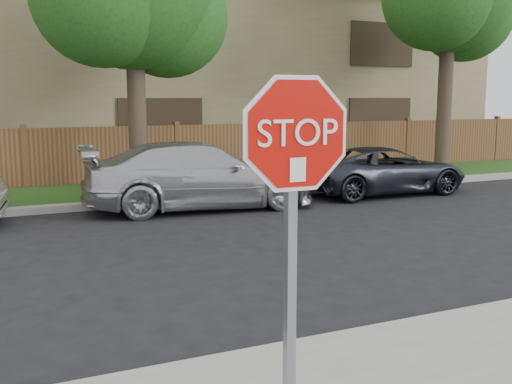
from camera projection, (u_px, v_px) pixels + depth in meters
name	position (u px, v px, depth m)	size (l,w,h in m)	color
ground	(120.00, 383.00, 5.02)	(90.00, 90.00, 0.00)	black
far_curb	(37.00, 210.00, 12.34)	(70.00, 0.30, 0.15)	gray
grass_strip	(31.00, 198.00, 13.83)	(70.00, 3.00, 0.12)	#1E4714
fence	(25.00, 160.00, 15.15)	(70.00, 0.12, 1.60)	#50311C
apartment_building	(9.00, 62.00, 19.76)	(35.20, 9.20, 7.20)	#867753
stop_sign	(294.00, 185.00, 3.75)	(1.01, 0.13, 2.55)	gray
sedan_right	(200.00, 175.00, 12.80)	(2.01, 4.95, 1.44)	silver
sedan_far_right	(384.00, 170.00, 14.82)	(1.93, 4.19, 1.17)	#2A2D38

